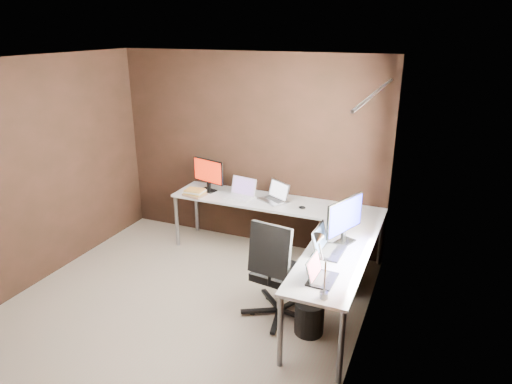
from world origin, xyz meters
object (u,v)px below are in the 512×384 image
Objects in this scene: monitor_left at (208,173)px; laptop_white at (241,193)px; laptop_black_big at (326,246)px; book_stack at (195,193)px; wastebasket at (309,318)px; office_chair at (278,288)px; drawer_pedestal at (343,259)px; monitor_right at (345,218)px; laptop_silver at (275,197)px; desk_lamp at (320,257)px; laptop_black_small at (319,275)px.

laptop_white is (0.49, -0.05, -0.19)m from monitor_left.
laptop_black_big reaches higher than book_stack.
laptop_black_big is at bearing 81.32° from wastebasket.
office_chair is (0.95, -1.22, -0.47)m from laptop_white.
laptop_black_big is 0.65m from office_chair.
drawer_pedestal is 1.11× the size of monitor_right.
laptop_black_big reaches higher than drawer_pedestal.
laptop_silver is at bearing 73.27° from monitor_right.
drawer_pedestal is at bearing 3.46° from monitor_left.
office_chair is at bearing -42.22° from laptop_white.
wastebasket is (1.33, -1.36, -0.62)m from laptop_white.
monitor_right reaches higher than book_stack.
desk_lamp is 0.48× the size of office_chair.
monitor_right is at bearing -0.51° from laptop_black_small.
desk_lamp reaches higher than monitor_right.
desk_lamp is (0.13, -0.73, 0.27)m from laptop_black_big.
laptop_black_big is 1.19× the size of wastebasket.
drawer_pedestal is 1.16× the size of desk_lamp.
laptop_black_small is 0.29× the size of office_chair.
office_chair is (0.51, -1.27, -0.47)m from laptop_silver.
book_stack is (-1.98, 0.15, 0.47)m from drawer_pedestal.
monitor_left is 0.93× the size of desk_lamp.
laptop_silver is 1.36× the size of laptop_black_small.
laptop_silver is 1.44m from laptop_black_big.
monitor_left is at bearing -149.92° from laptop_silver.
desk_lamp reaches higher than laptop_white.
monitor_right is 1.26× the size of laptop_silver.
office_chair is at bearing 56.37° from laptop_black_small.
desk_lamp is 1.00m from wastebasket.
laptop_white is at bearing -143.94° from laptop_silver.
monitor_right is 1.04× the size of desk_lamp.
laptop_black_small is at bearing 84.01° from desk_lamp.
book_stack is at bearing 95.64° from monitor_right.
monitor_right is 1.69m from laptop_white.
monitor_left is 0.96m from laptop_silver.
monitor_left reaches higher than drawer_pedestal.
laptop_black_big is 0.70m from wastebasket.
laptop_white is 0.92× the size of laptop_silver.
book_stack reaches higher than wastebasket.
office_chair reaches higher than laptop_black_small.
laptop_black_small is 1.10× the size of book_stack.
wastebasket is at bearing -12.83° from office_chair.
office_chair reaches higher than book_stack.
laptop_black_small is (0.04, -1.24, 0.48)m from drawer_pedestal.
laptop_black_small is (0.08, -0.52, -0.01)m from laptop_black_big.
monitor_left is at bearing 118.30° from desk_lamp.
desk_lamp is at bearing -164.89° from laptop_black_small.
monitor_right is (1.98, -0.82, 0.02)m from monitor_left.
laptop_white is at bearing 44.55° from laptop_black_small.
monitor_right is at bearing -80.40° from drawer_pedestal.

